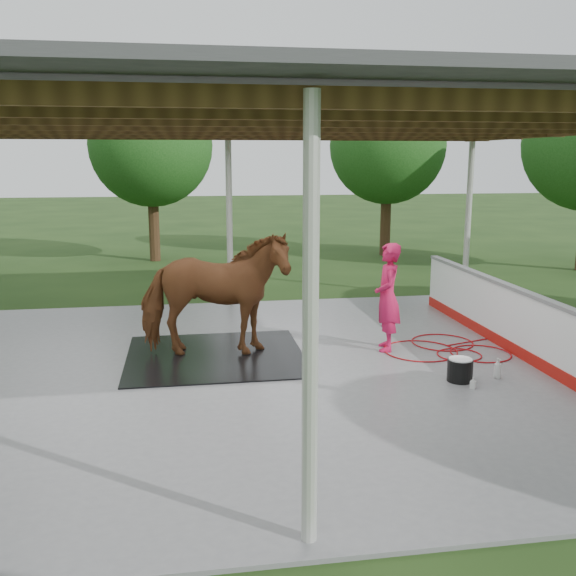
{
  "coord_description": "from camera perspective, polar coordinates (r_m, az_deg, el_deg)",
  "views": [
    {
      "loc": [
        -1.01,
        -9.74,
        3.37
      ],
      "look_at": [
        0.75,
        1.09,
        1.15
      ],
      "focal_mm": 40.0,
      "sensor_mm": 36.0,
      "label": 1
    }
  ],
  "objects": [
    {
      "name": "soap_bottle_b",
      "position": [
        9.9,
        16.13,
        -8.11
      ],
      "size": [
        0.11,
        0.11,
        0.17
      ],
      "primitive_type": "imported",
      "rotation": [
        0.0,
        0.0,
        -0.71
      ],
      "color": "#338CD8",
      "rests_on": "concrete_slab"
    },
    {
      "name": "concrete_slab",
      "position": [
        10.35,
        -3.16,
        -7.43
      ],
      "size": [
        12.0,
        10.0,
        0.05
      ],
      "primitive_type": "cube",
      "color": "slate",
      "rests_on": "ground"
    },
    {
      "name": "rubber_mat",
      "position": [
        11.09,
        -6.46,
        -6.0
      ],
      "size": [
        2.99,
        2.8,
        0.02
      ],
      "primitive_type": "cube",
      "color": "black",
      "rests_on": "concrete_slab"
    },
    {
      "name": "wash_bucket",
      "position": [
        10.13,
        15.04,
        -7.01
      ],
      "size": [
        0.38,
        0.38,
        0.35
      ],
      "color": "black",
      "rests_on": "concrete_slab"
    },
    {
      "name": "tree_belt",
      "position": [
        10.73,
        -2.27,
        13.66
      ],
      "size": [
        28.0,
        28.0,
        5.8
      ],
      "color": "#382314",
      "rests_on": "ground"
    },
    {
      "name": "horse",
      "position": [
        10.82,
        -6.59,
        -0.57
      ],
      "size": [
        2.6,
        1.34,
        2.12
      ],
      "primitive_type": "imported",
      "rotation": [
        0.0,
        0.0,
        1.49
      ],
      "color": "brown",
      "rests_on": "rubber_mat"
    },
    {
      "name": "hose_coil",
      "position": [
        11.71,
        13.82,
        -5.32
      ],
      "size": [
        2.73,
        1.84,
        0.02
      ],
      "color": "#A10B10",
      "rests_on": "concrete_slab"
    },
    {
      "name": "handler",
      "position": [
        11.31,
        8.84,
        -0.8
      ],
      "size": [
        0.58,
        0.77,
        1.9
      ],
      "primitive_type": "imported",
      "rotation": [
        0.0,
        0.0,
        -1.77
      ],
      "color": "#CE164B",
      "rests_on": "concrete_slab"
    },
    {
      "name": "ground",
      "position": [
        10.36,
        -3.16,
        -7.56
      ],
      "size": [
        100.0,
        100.0,
        0.0
      ],
      "primitive_type": "plane",
      "color": "#1E3814"
    },
    {
      "name": "pavilion_structure",
      "position": [
        9.81,
        -3.42,
        14.9
      ],
      "size": [
        12.6,
        10.6,
        4.05
      ],
      "color": "beige",
      "rests_on": "ground"
    },
    {
      "name": "dasher_board",
      "position": [
        11.58,
        20.1,
        -3.15
      ],
      "size": [
        0.16,
        8.0,
        1.15
      ],
      "color": "#A8140E",
      "rests_on": "concrete_slab"
    },
    {
      "name": "soap_bottle_a",
      "position": [
        10.43,
        18.13,
        -6.8
      ],
      "size": [
        0.14,
        0.14,
        0.32
      ],
      "primitive_type": "imported",
      "rotation": [
        0.0,
        0.0,
        0.14
      ],
      "color": "silver",
      "rests_on": "concrete_slab"
    }
  ]
}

